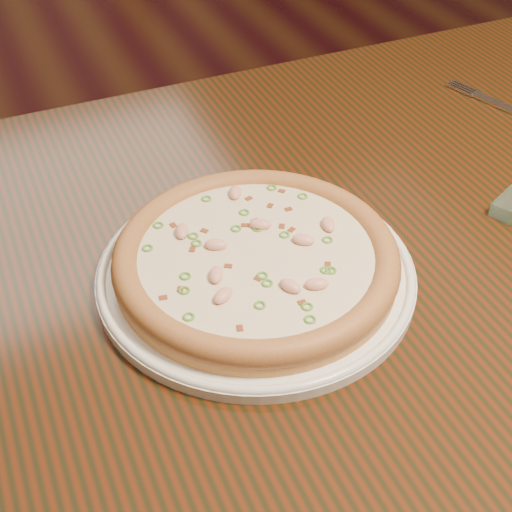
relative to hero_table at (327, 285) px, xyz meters
name	(u,v)px	position (x,y,z in m)	size (l,w,h in m)	color
ground	(214,302)	(0.08, 0.66, -0.65)	(9.00, 9.00, 0.00)	black
hero_table	(327,285)	(0.00, 0.00, 0.00)	(1.20, 0.80, 0.75)	black
plate	(256,271)	(-0.12, -0.05, 0.11)	(0.33, 0.33, 0.02)	white
pizza	(256,258)	(-0.12, -0.05, 0.13)	(0.30, 0.30, 0.03)	#D28147
fork	(501,106)	(0.35, 0.14, 0.10)	(0.07, 0.17, 0.00)	silver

